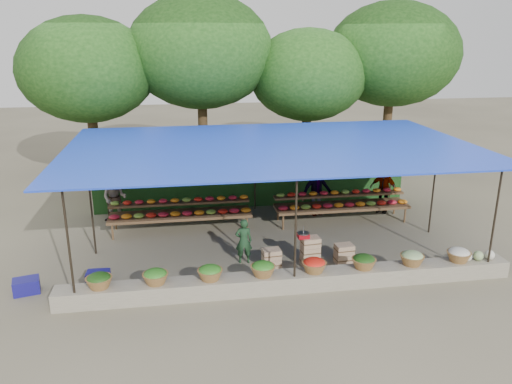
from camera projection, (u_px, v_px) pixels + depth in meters
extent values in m
plane|color=brown|center=(271.00, 242.00, 14.17)|extent=(60.00, 60.00, 0.00)
cube|color=#706A59|center=(293.00, 281.00, 11.53)|extent=(10.60, 0.55, 0.40)
cylinder|color=black|center=(69.00, 250.00, 10.30)|extent=(0.05, 0.05, 2.80)
cylinder|color=black|center=(295.00, 236.00, 11.02)|extent=(0.05, 0.05, 2.80)
cylinder|color=black|center=(494.00, 223.00, 11.74)|extent=(0.05, 0.05, 2.80)
cylinder|color=black|center=(91.00, 204.00, 13.03)|extent=(0.05, 0.05, 2.80)
cylinder|color=black|center=(434.00, 187.00, 14.47)|extent=(0.05, 0.05, 2.80)
cylinder|color=black|center=(105.00, 175.00, 15.76)|extent=(0.05, 0.05, 2.80)
cylinder|color=black|center=(255.00, 169.00, 16.48)|extent=(0.05, 0.05, 2.80)
cylinder|color=black|center=(392.00, 163.00, 17.20)|extent=(0.05, 0.05, 2.80)
cube|color=#1A39C3|center=(272.00, 146.00, 13.33)|extent=(10.80, 6.60, 0.04)
cube|color=#1A39C3|center=(288.00, 172.00, 11.50)|extent=(10.80, 2.19, 0.26)
cube|color=#1A39C3|center=(259.00, 138.00, 15.26)|extent=(10.80, 2.19, 0.26)
cylinder|color=gray|center=(263.00, 161.00, 14.88)|extent=(9.60, 0.01, 0.01)
ellipsoid|color=yellow|center=(108.00, 177.00, 14.29)|extent=(0.23, 0.17, 0.30)
ellipsoid|color=yellow|center=(126.00, 176.00, 14.37)|extent=(0.23, 0.17, 0.30)
ellipsoid|color=yellow|center=(144.00, 175.00, 14.44)|extent=(0.23, 0.17, 0.30)
ellipsoid|color=yellow|center=(161.00, 175.00, 14.52)|extent=(0.23, 0.17, 0.30)
ellipsoid|color=yellow|center=(179.00, 174.00, 14.59)|extent=(0.23, 0.17, 0.30)
ellipsoid|color=yellow|center=(196.00, 173.00, 14.67)|extent=(0.23, 0.17, 0.30)
ellipsoid|color=yellow|center=(213.00, 173.00, 14.74)|extent=(0.23, 0.17, 0.30)
ellipsoid|color=yellow|center=(230.00, 172.00, 14.82)|extent=(0.23, 0.17, 0.30)
ellipsoid|color=yellow|center=(246.00, 171.00, 14.89)|extent=(0.23, 0.17, 0.30)
ellipsoid|color=yellow|center=(263.00, 171.00, 14.97)|extent=(0.23, 0.17, 0.30)
ellipsoid|color=yellow|center=(279.00, 170.00, 15.04)|extent=(0.23, 0.17, 0.30)
ellipsoid|color=yellow|center=(295.00, 169.00, 15.11)|extent=(0.23, 0.17, 0.30)
ellipsoid|color=yellow|center=(311.00, 168.00, 15.19)|extent=(0.23, 0.17, 0.30)
ellipsoid|color=yellow|center=(327.00, 168.00, 15.26)|extent=(0.23, 0.17, 0.30)
ellipsoid|color=yellow|center=(343.00, 167.00, 15.34)|extent=(0.23, 0.17, 0.30)
ellipsoid|color=yellow|center=(358.00, 167.00, 15.41)|extent=(0.23, 0.17, 0.30)
ellipsoid|color=yellow|center=(373.00, 166.00, 15.49)|extent=(0.23, 0.17, 0.30)
ellipsoid|color=yellow|center=(389.00, 165.00, 15.56)|extent=(0.23, 0.17, 0.30)
ellipsoid|color=yellow|center=(404.00, 165.00, 15.64)|extent=(0.23, 0.17, 0.30)
ellipsoid|color=#1C4412|center=(99.00, 278.00, 10.76)|extent=(0.52, 0.52, 0.23)
ellipsoid|color=#2F741F|center=(155.00, 274.00, 10.93)|extent=(0.52, 0.52, 0.23)
ellipsoid|color=#2F741F|center=(210.00, 270.00, 11.11)|extent=(0.52, 0.52, 0.23)
ellipsoid|color=#2F741F|center=(263.00, 267.00, 11.29)|extent=(0.52, 0.52, 0.23)
ellipsoid|color=red|center=(314.00, 263.00, 11.47)|extent=(0.52, 0.52, 0.23)
ellipsoid|color=#1C4412|center=(364.00, 260.00, 11.65)|extent=(0.52, 0.52, 0.23)
ellipsoid|color=#8DAE6C|center=(412.00, 256.00, 11.83)|extent=(0.52, 0.52, 0.23)
ellipsoid|color=beige|center=(459.00, 253.00, 12.01)|extent=(0.52, 0.52, 0.23)
cube|color=#214B1A|center=(254.00, 171.00, 16.76)|extent=(10.60, 0.06, 2.50)
cylinder|color=#352513|center=(94.00, 139.00, 18.21)|extent=(0.36, 0.36, 3.97)
ellipsoid|color=#12360E|center=(87.00, 69.00, 17.46)|extent=(4.77, 4.77, 3.69)
cylinder|color=#352513|center=(203.00, 127.00, 19.11)|extent=(0.36, 0.36, 4.48)
ellipsoid|color=#12360E|center=(201.00, 51.00, 18.26)|extent=(5.39, 5.39, 4.17)
cylinder|color=#352513|center=(306.00, 135.00, 19.54)|extent=(0.36, 0.36, 3.71)
ellipsoid|color=#12360E|center=(308.00, 75.00, 18.84)|extent=(4.47, 4.47, 3.45)
cylinder|color=#352513|center=(387.00, 123.00, 20.34)|extent=(0.36, 0.36, 4.35)
ellipsoid|color=#12360E|center=(393.00, 54.00, 19.52)|extent=(5.24, 5.24, 4.05)
cube|color=#48291C|center=(181.00, 215.00, 14.87)|extent=(4.20, 0.95, 0.08)
cube|color=#48291C|center=(180.00, 203.00, 15.07)|extent=(4.20, 0.35, 0.06)
cylinder|color=#48291C|center=(112.00, 232.00, 14.28)|extent=(0.06, 0.06, 0.50)
cylinder|color=#48291C|center=(247.00, 224.00, 14.86)|extent=(0.06, 0.06, 0.50)
cylinder|color=#48291C|center=(116.00, 222.00, 15.03)|extent=(0.06, 0.06, 0.50)
cylinder|color=#48291C|center=(244.00, 215.00, 15.62)|extent=(0.06, 0.06, 0.50)
ellipsoid|color=#B61A2A|center=(114.00, 217.00, 14.42)|extent=(0.31, 0.26, 0.13)
ellipsoid|color=#79AA34|center=(115.00, 203.00, 14.76)|extent=(0.26, 0.22, 0.12)
ellipsoid|color=orange|center=(127.00, 216.00, 14.47)|extent=(0.31, 0.26, 0.13)
ellipsoid|color=red|center=(127.00, 203.00, 14.81)|extent=(0.26, 0.22, 0.12)
ellipsoid|color=#79AA34|center=(139.00, 216.00, 14.52)|extent=(0.31, 0.26, 0.13)
ellipsoid|color=#B61A2A|center=(139.00, 202.00, 14.86)|extent=(0.26, 0.22, 0.12)
ellipsoid|color=red|center=(151.00, 215.00, 14.57)|extent=(0.31, 0.26, 0.13)
ellipsoid|color=orange|center=(151.00, 201.00, 14.92)|extent=(0.26, 0.22, 0.12)
ellipsoid|color=#B61A2A|center=(163.00, 214.00, 14.63)|extent=(0.31, 0.26, 0.13)
ellipsoid|color=#B61A2A|center=(163.00, 201.00, 14.97)|extent=(0.26, 0.22, 0.12)
ellipsoid|color=orange|center=(175.00, 214.00, 14.68)|extent=(0.31, 0.26, 0.13)
ellipsoid|color=orange|center=(175.00, 200.00, 15.02)|extent=(0.26, 0.22, 0.12)
ellipsoid|color=#B61A2A|center=(187.00, 213.00, 14.73)|extent=(0.31, 0.26, 0.13)
ellipsoid|color=#79AA34|center=(187.00, 200.00, 15.07)|extent=(0.26, 0.22, 0.12)
ellipsoid|color=orange|center=(199.00, 212.00, 14.78)|extent=(0.31, 0.26, 0.13)
ellipsoid|color=red|center=(198.00, 199.00, 15.13)|extent=(0.26, 0.22, 0.12)
ellipsoid|color=#79AA34|center=(211.00, 212.00, 14.84)|extent=(0.31, 0.26, 0.13)
ellipsoid|color=#B61A2A|center=(210.00, 199.00, 15.18)|extent=(0.26, 0.22, 0.12)
ellipsoid|color=red|center=(223.00, 211.00, 14.89)|extent=(0.31, 0.26, 0.13)
ellipsoid|color=orange|center=(221.00, 198.00, 15.23)|extent=(0.26, 0.22, 0.12)
ellipsoid|color=#B61A2A|center=(234.00, 211.00, 14.94)|extent=(0.31, 0.26, 0.13)
ellipsoid|color=#B61A2A|center=(233.00, 197.00, 15.28)|extent=(0.26, 0.22, 0.12)
ellipsoid|color=orange|center=(246.00, 210.00, 14.99)|extent=(0.31, 0.26, 0.13)
ellipsoid|color=orange|center=(244.00, 197.00, 15.33)|extent=(0.26, 0.22, 0.12)
cube|color=#48291C|center=(342.00, 206.00, 15.62)|extent=(4.20, 0.95, 0.08)
cube|color=#48291C|center=(339.00, 195.00, 15.82)|extent=(4.20, 0.35, 0.06)
cylinder|color=#48291C|center=(283.00, 222.00, 15.03)|extent=(0.06, 0.06, 0.50)
cylinder|color=#48291C|center=(405.00, 215.00, 15.61)|extent=(0.06, 0.06, 0.50)
cylinder|color=#48291C|center=(278.00, 213.00, 15.78)|extent=(0.06, 0.06, 0.50)
cylinder|color=#48291C|center=(394.00, 206.00, 16.36)|extent=(0.06, 0.06, 0.50)
ellipsoid|color=#B61A2A|center=(283.00, 208.00, 15.16)|extent=(0.31, 0.26, 0.13)
ellipsoid|color=#79AA34|center=(280.00, 195.00, 15.51)|extent=(0.26, 0.22, 0.12)
ellipsoid|color=orange|center=(294.00, 207.00, 15.22)|extent=(0.31, 0.26, 0.13)
ellipsoid|color=red|center=(291.00, 194.00, 15.56)|extent=(0.26, 0.22, 0.12)
ellipsoid|color=#79AA34|center=(306.00, 207.00, 15.27)|extent=(0.31, 0.26, 0.13)
ellipsoid|color=#B61A2A|center=(302.00, 194.00, 15.61)|extent=(0.26, 0.22, 0.12)
ellipsoid|color=red|center=(317.00, 206.00, 15.32)|extent=(0.31, 0.26, 0.13)
ellipsoid|color=orange|center=(313.00, 193.00, 15.66)|extent=(0.26, 0.22, 0.12)
ellipsoid|color=#B61A2A|center=(328.00, 206.00, 15.37)|extent=(0.31, 0.26, 0.13)
ellipsoid|color=#B61A2A|center=(324.00, 193.00, 15.72)|extent=(0.26, 0.22, 0.12)
ellipsoid|color=orange|center=(339.00, 205.00, 15.43)|extent=(0.31, 0.26, 0.13)
ellipsoid|color=orange|center=(335.00, 192.00, 15.77)|extent=(0.26, 0.22, 0.12)
ellipsoid|color=#B61A2A|center=(349.00, 204.00, 15.48)|extent=(0.31, 0.26, 0.13)
ellipsoid|color=#79AA34|center=(345.00, 192.00, 15.82)|extent=(0.26, 0.22, 0.12)
ellipsoid|color=orange|center=(360.00, 204.00, 15.53)|extent=(0.31, 0.26, 0.13)
ellipsoid|color=red|center=(356.00, 191.00, 15.87)|extent=(0.26, 0.22, 0.12)
ellipsoid|color=#79AA34|center=(371.00, 203.00, 15.58)|extent=(0.31, 0.26, 0.13)
ellipsoid|color=#B61A2A|center=(366.00, 191.00, 15.92)|extent=(0.26, 0.22, 0.12)
ellipsoid|color=red|center=(382.00, 203.00, 15.64)|extent=(0.31, 0.26, 0.13)
ellipsoid|color=orange|center=(377.00, 190.00, 15.98)|extent=(0.26, 0.22, 0.12)
ellipsoid|color=#B61A2A|center=(392.00, 202.00, 15.69)|extent=(0.31, 0.26, 0.13)
ellipsoid|color=#B61A2A|center=(387.00, 190.00, 16.03)|extent=(0.26, 0.22, 0.12)
ellipsoid|color=orange|center=(403.00, 202.00, 15.74)|extent=(0.31, 0.26, 0.13)
ellipsoid|color=orange|center=(397.00, 189.00, 16.08)|extent=(0.26, 0.22, 0.12)
cube|color=#9E785A|center=(271.00, 263.00, 12.59)|extent=(0.48, 0.38, 0.25)
cube|color=#9E785A|center=(272.00, 254.00, 12.51)|extent=(0.48, 0.38, 0.25)
cube|color=#9E785A|center=(310.00, 261.00, 12.74)|extent=(0.48, 0.38, 0.25)
cube|color=#9E785A|center=(310.00, 251.00, 12.66)|extent=(0.48, 0.38, 0.25)
cube|color=#9E785A|center=(311.00, 242.00, 12.58)|extent=(0.48, 0.38, 0.25)
cube|color=#9E785A|center=(344.00, 258.00, 12.87)|extent=(0.48, 0.38, 0.25)
cube|color=#9E785A|center=(344.00, 249.00, 12.79)|extent=(0.48, 0.38, 0.25)
cube|color=#AC0D18|center=(303.00, 236.00, 12.49)|extent=(0.28, 0.24, 0.11)
cylinder|color=gray|center=(303.00, 233.00, 12.47)|extent=(0.30, 0.30, 0.03)
cylinder|color=gray|center=(304.00, 230.00, 12.45)|extent=(0.03, 0.03, 0.21)
imported|color=#1C3D21|center=(244.00, 241.00, 12.76)|extent=(0.45, 0.30, 1.19)
imported|color=slate|center=(115.00, 198.00, 15.50)|extent=(0.89, 0.77, 1.59)
imported|color=slate|center=(318.00, 189.00, 16.07)|extent=(1.27, 0.91, 1.77)
imported|color=slate|center=(383.00, 189.00, 16.37)|extent=(0.93, 0.90, 1.56)
cube|color=navy|center=(26.00, 286.00, 11.37)|extent=(0.65, 0.53, 0.34)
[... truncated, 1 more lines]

